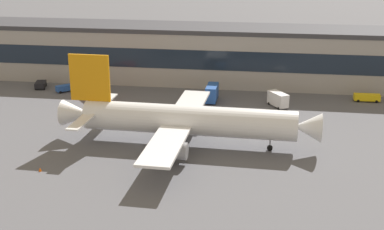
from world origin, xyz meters
TOP-DOWN VIEW (x-y plane):
  - ground_plane at (0.00, 0.00)m, footprint 600.00×600.00m
  - terminal_building at (0.00, 49.20)m, footprint 167.18×17.05m
  - airliner at (9.51, 0.03)m, footprint 51.90×43.89m
  - fuel_truck at (-18.42, 27.74)m, footprint 7.48×8.28m
  - stair_truck at (27.89, 28.17)m, footprint 5.34×6.32m
  - pushback_tractor at (-36.42, 35.08)m, footprint 3.78×5.32m
  - catering_truck at (11.51, 29.96)m, footprint 2.67×7.22m
  - follow_me_car at (-28.48, 32.64)m, footprint 4.48×4.43m
  - belt_loader at (50.05, 35.66)m, footprint 6.45×2.24m
  - traffic_cone_0 at (6.43, -7.18)m, footprint 0.53×0.53m
  - traffic_cone_1 at (-13.82, -16.20)m, footprint 0.57×0.57m
  - traffic_cone_2 at (3.75, -6.84)m, footprint 0.46×0.46m

SIDE VIEW (x-z plane):
  - ground_plane at x=0.00m, z-range 0.00..0.00m
  - traffic_cone_2 at x=3.75m, z-range 0.00..0.57m
  - traffic_cone_0 at x=6.43m, z-range 0.00..0.66m
  - traffic_cone_1 at x=-13.82m, z-range 0.00..0.71m
  - pushback_tractor at x=-36.42m, z-range 0.17..1.92m
  - follow_me_car at x=-28.48m, z-range 0.17..2.02m
  - belt_loader at x=50.05m, z-range 0.18..2.13m
  - fuel_truck at x=-18.42m, z-range 0.21..3.56m
  - stair_truck at x=27.89m, z-range 0.20..3.75m
  - catering_truck at x=11.51m, z-range 0.22..4.37m
  - airliner at x=9.51m, z-range -3.55..14.08m
  - terminal_building at x=0.00m, z-range 0.02..15.89m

